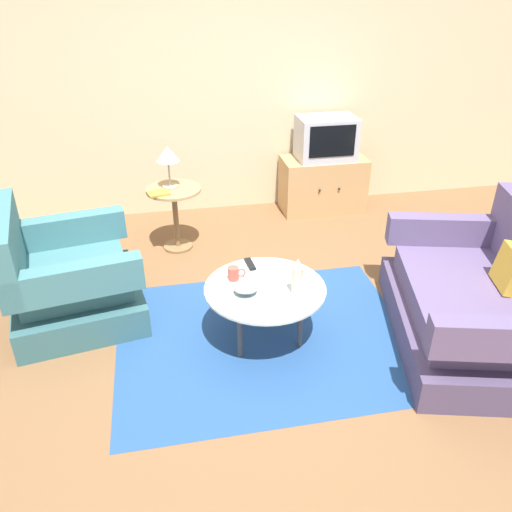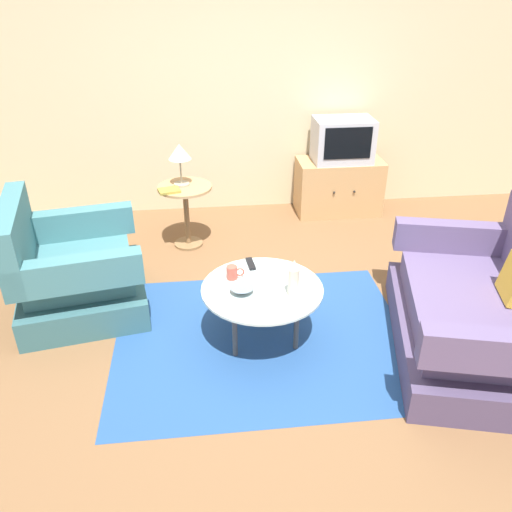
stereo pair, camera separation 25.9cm
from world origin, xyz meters
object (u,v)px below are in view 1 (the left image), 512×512
(couch, at_px, (477,304))
(tv_remote_dark, at_px, (250,264))
(side_table, at_px, (175,206))
(tv_remote_silver, at_px, (269,277))
(bowl, at_px, (246,291))
(armchair, at_px, (67,282))
(mug, at_px, (234,273))
(coffee_table, at_px, (265,291))
(book, at_px, (159,193))
(tv_stand, at_px, (323,184))
(table_lamp, at_px, (168,156))
(vase, at_px, (297,277))
(television, at_px, (326,138))

(couch, distance_m, tv_remote_dark, 1.63)
(side_table, height_order, tv_remote_silver, side_table)
(bowl, bearing_deg, armchair, 154.25)
(mug, relative_size, bowl, 0.78)
(coffee_table, bearing_deg, tv_remote_silver, 66.73)
(book, bearing_deg, tv_stand, 8.05)
(table_lamp, xyz_separation_m, tv_remote_dark, (0.51, -1.24, -0.46))
(couch, height_order, book, couch)
(coffee_table, bearing_deg, vase, -28.67)
(table_lamp, height_order, mug, table_lamp)
(coffee_table, distance_m, table_lamp, 1.73)
(vase, bearing_deg, table_lamp, 114.39)
(coffee_table, height_order, book, book)
(armchair, relative_size, mug, 8.66)
(armchair, height_order, coffee_table, armchair)
(vase, bearing_deg, coffee_table, 151.33)
(television, height_order, tv_remote_silver, television)
(side_table, relative_size, bowl, 3.71)
(tv_stand, xyz_separation_m, vase, (-0.90, -2.25, 0.27))
(side_table, height_order, tv_remote_dark, side_table)
(book, bearing_deg, armchair, -145.07)
(side_table, distance_m, mug, 1.43)
(book, bearing_deg, table_lamp, 37.81)
(television, height_order, tv_remote_dark, television)
(coffee_table, height_order, television, television)
(armchair, xyz_separation_m, couch, (2.86, -0.85, -0.01))
(side_table, distance_m, bowl, 1.63)
(couch, xyz_separation_m, vase, (-1.27, 0.18, 0.27))
(tv_stand, distance_m, television, 0.52)
(side_table, bearing_deg, vase, -66.01)
(television, bearing_deg, tv_stand, 90.00)
(table_lamp, bearing_deg, tv_stand, 19.55)
(television, xyz_separation_m, mug, (-1.29, -1.98, -0.32))
(television, distance_m, table_lamp, 1.75)
(couch, relative_size, book, 7.86)
(coffee_table, bearing_deg, tv_remote_dark, 98.73)
(tv_stand, bearing_deg, vase, -111.87)
(couch, distance_m, book, 2.74)
(tv_stand, relative_size, table_lamp, 2.31)
(mug, relative_size, book, 0.59)
(mug, bearing_deg, couch, -14.70)
(armchair, xyz_separation_m, coffee_table, (1.40, -0.56, 0.10))
(couch, height_order, vase, couch)
(armchair, xyz_separation_m, television, (2.50, 1.57, 0.50))
(armchair, height_order, book, armchair)
(coffee_table, xyz_separation_m, book, (-0.67, 1.41, 0.21))
(mug, xyz_separation_m, tv_remote_dark, (0.15, 0.17, -0.04))
(table_lamp, bearing_deg, vase, -65.61)
(bowl, distance_m, book, 1.56)
(table_lamp, relative_size, tv_remote_dark, 2.31)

